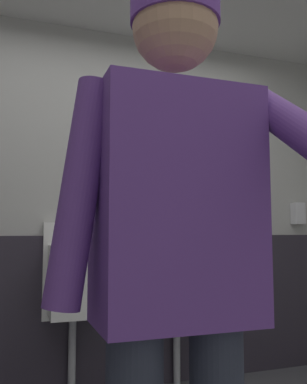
{
  "coord_description": "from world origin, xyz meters",
  "views": [
    {
      "loc": [
        -0.71,
        -1.41,
        1.09
      ],
      "look_at": [
        -0.15,
        0.18,
        1.25
      ],
      "focal_mm": 38.78,
      "sensor_mm": 36.0,
      "label": 1
    }
  ],
  "objects_px": {
    "urinal_left": "(75,279)",
    "person": "(178,252)",
    "urinal_middle": "(181,275)",
    "soap_dispenser": "(298,213)"
  },
  "relations": [
    {
      "from": "urinal_left",
      "to": "person",
      "type": "height_order",
      "value": "person"
    },
    {
      "from": "person",
      "to": "urinal_middle",
      "type": "bearing_deg",
      "value": 66.65
    },
    {
      "from": "urinal_middle",
      "to": "person",
      "type": "relative_size",
      "value": 0.71
    },
    {
      "from": "urinal_middle",
      "to": "soap_dispenser",
      "type": "relative_size",
      "value": 6.89
    },
    {
      "from": "urinal_middle",
      "to": "person",
      "type": "bearing_deg",
      "value": -113.35
    },
    {
      "from": "urinal_left",
      "to": "soap_dispenser",
      "type": "distance_m",
      "value": 1.93
    },
    {
      "from": "person",
      "to": "urinal_left",
      "type": "bearing_deg",
      "value": 89.42
    },
    {
      "from": "urinal_left",
      "to": "soap_dispenser",
      "type": "relative_size",
      "value": 6.89
    },
    {
      "from": "urinal_middle",
      "to": "person",
      "type": "distance_m",
      "value": 1.96
    },
    {
      "from": "urinal_left",
      "to": "urinal_middle",
      "type": "distance_m",
      "value": 0.75
    }
  ]
}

